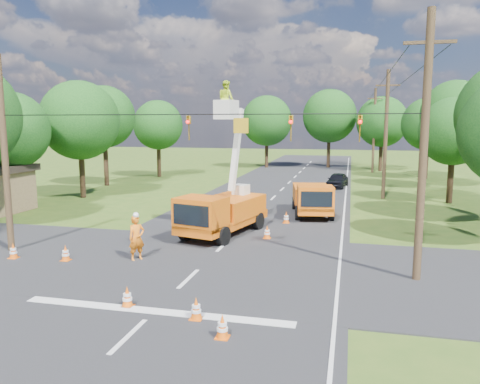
% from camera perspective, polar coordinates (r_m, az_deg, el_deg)
% --- Properties ---
extents(ground, '(140.00, 140.00, 0.00)m').
position_cam_1_polar(ground, '(37.26, 4.06, -0.78)').
color(ground, '#355519').
rests_on(ground, ground).
extents(road_main, '(12.00, 100.00, 0.06)m').
position_cam_1_polar(road_main, '(37.26, 4.06, -0.78)').
color(road_main, black).
rests_on(road_main, ground).
extents(road_cross, '(56.00, 10.00, 0.07)m').
position_cam_1_polar(road_cross, '(20.14, -4.37, -8.81)').
color(road_cross, black).
rests_on(road_cross, ground).
extents(stop_bar, '(9.00, 0.45, 0.02)m').
position_cam_1_polar(stop_bar, '(15.56, -10.38, -14.25)').
color(stop_bar, silver).
rests_on(stop_bar, ground).
extents(edge_line, '(0.12, 90.00, 0.02)m').
position_cam_1_polar(edge_line, '(36.79, 12.70, -1.08)').
color(edge_line, silver).
rests_on(edge_line, ground).
extents(bucket_truck, '(3.78, 6.64, 8.13)m').
position_cam_1_polar(bucket_truck, '(24.77, -2.20, -1.39)').
color(bucket_truck, '#DF590F').
rests_on(bucket_truck, ground).
extents(second_truck, '(3.10, 6.10, 2.18)m').
position_cam_1_polar(second_truck, '(30.54, 8.82, -0.75)').
color(second_truck, '#DF590F').
rests_on(second_truck, ground).
extents(ground_worker, '(0.83, 0.86, 1.99)m').
position_cam_1_polar(ground_worker, '(20.92, -12.49, -5.50)').
color(ground_worker, orange).
rests_on(ground_worker, ground).
extents(distant_car, '(2.20, 4.19, 1.36)m').
position_cam_1_polar(distant_car, '(44.30, 11.78, 1.43)').
color(distant_car, black).
rests_on(distant_car, ground).
extents(traffic_cone_0, '(0.38, 0.38, 0.71)m').
position_cam_1_polar(traffic_cone_0, '(16.00, -13.59, -12.33)').
color(traffic_cone_0, '#E85A0C').
rests_on(traffic_cone_0, ground).
extents(traffic_cone_1, '(0.38, 0.38, 0.71)m').
position_cam_1_polar(traffic_cone_1, '(14.73, -5.37, -13.98)').
color(traffic_cone_1, '#E85A0C').
rests_on(traffic_cone_1, ground).
extents(traffic_cone_2, '(0.38, 0.38, 0.71)m').
position_cam_1_polar(traffic_cone_2, '(24.28, 3.32, -4.92)').
color(traffic_cone_2, '#E85A0C').
rests_on(traffic_cone_2, ground).
extents(traffic_cone_3, '(0.38, 0.38, 0.71)m').
position_cam_1_polar(traffic_cone_3, '(28.05, 5.66, -3.12)').
color(traffic_cone_3, '#E85A0C').
rests_on(traffic_cone_3, ground).
extents(traffic_cone_4, '(0.38, 0.38, 0.71)m').
position_cam_1_polar(traffic_cone_4, '(21.81, -20.50, -7.00)').
color(traffic_cone_4, '#E85A0C').
rests_on(traffic_cone_4, ground).
extents(traffic_cone_5, '(0.38, 0.38, 0.71)m').
position_cam_1_polar(traffic_cone_5, '(23.08, -25.91, -6.48)').
color(traffic_cone_5, '#E85A0C').
rests_on(traffic_cone_5, ground).
extents(traffic_cone_7, '(0.38, 0.38, 0.71)m').
position_cam_1_polar(traffic_cone_7, '(32.76, 8.18, -1.49)').
color(traffic_cone_7, '#E85A0C').
rests_on(traffic_cone_7, ground).
extents(traffic_cone_8, '(0.38, 0.38, 0.71)m').
position_cam_1_polar(traffic_cone_8, '(13.52, -2.17, -16.08)').
color(traffic_cone_8, '#E85A0C').
rests_on(traffic_cone_8, ground).
extents(pole_right_near, '(1.80, 0.30, 10.00)m').
position_cam_1_polar(pole_right_near, '(18.51, 21.49, 5.20)').
color(pole_right_near, '#4C3823').
rests_on(pole_right_near, ground).
extents(pole_right_mid, '(1.80, 0.30, 10.00)m').
position_cam_1_polar(pole_right_mid, '(38.40, 17.35, 6.79)').
color(pole_right_mid, '#4C3823').
rests_on(pole_right_mid, ground).
extents(pole_right_far, '(1.80, 0.30, 10.00)m').
position_cam_1_polar(pole_right_far, '(58.37, 16.03, 7.29)').
color(pole_right_far, '#4C3823').
rests_on(pole_right_far, ground).
extents(pole_left, '(0.30, 0.30, 9.00)m').
position_cam_1_polar(pole_left, '(23.96, -26.75, 4.04)').
color(pole_left, '#4C3823').
rests_on(pole_left, ground).
extents(signal_span, '(18.00, 0.29, 1.07)m').
position_cam_1_polar(signal_span, '(18.66, 2.00, 8.17)').
color(signal_span, black).
rests_on(signal_span, ground).
extents(tree_left_c, '(5.20, 5.20, 8.06)m').
position_cam_1_polar(tree_left_c, '(35.32, -26.22, 6.74)').
color(tree_left_c, '#382616').
rests_on(tree_left_c, ground).
extents(tree_left_d, '(6.20, 6.20, 9.24)m').
position_cam_1_polar(tree_left_d, '(39.32, -18.97, 8.23)').
color(tree_left_d, '#382616').
rests_on(tree_left_d, ground).
extents(tree_left_e, '(5.80, 5.80, 9.41)m').
position_cam_1_polar(tree_left_e, '(46.26, -16.24, 8.78)').
color(tree_left_e, '#382616').
rests_on(tree_left_e, ground).
extents(tree_left_f, '(5.40, 5.40, 8.40)m').
position_cam_1_polar(tree_left_f, '(52.55, -9.96, 8.03)').
color(tree_left_f, '#382616').
rests_on(tree_left_f, ground).
extents(tree_right_c, '(5.00, 5.00, 7.83)m').
position_cam_1_polar(tree_right_c, '(38.02, 24.59, 6.71)').
color(tree_right_c, '#382616').
rests_on(tree_right_c, ground).
extents(tree_right_d, '(6.00, 6.00, 9.70)m').
position_cam_1_polar(tree_right_d, '(46.17, 24.75, 8.58)').
color(tree_right_d, '#382616').
rests_on(tree_right_d, ground).
extents(tree_right_e, '(5.60, 5.60, 8.63)m').
position_cam_1_polar(tree_right_e, '(53.88, 21.98, 7.69)').
color(tree_right_e, '#382616').
rests_on(tree_right_e, ground).
extents(tree_far_a, '(6.60, 6.60, 9.50)m').
position_cam_1_polar(tree_far_a, '(62.26, 3.30, 8.65)').
color(tree_far_a, '#382616').
rests_on(tree_far_a, ground).
extents(tree_far_b, '(7.00, 7.00, 10.32)m').
position_cam_1_polar(tree_far_b, '(63.37, 10.85, 9.08)').
color(tree_far_b, '#382616').
rests_on(tree_far_b, ground).
extents(tree_far_c, '(6.20, 6.20, 9.18)m').
position_cam_1_polar(tree_far_c, '(60.41, 16.94, 8.19)').
color(tree_far_c, '#382616').
rests_on(tree_far_c, ground).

